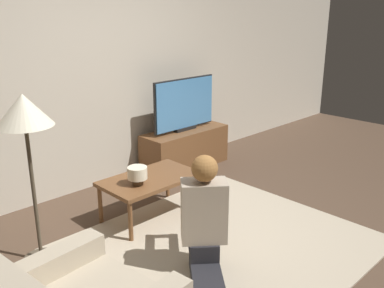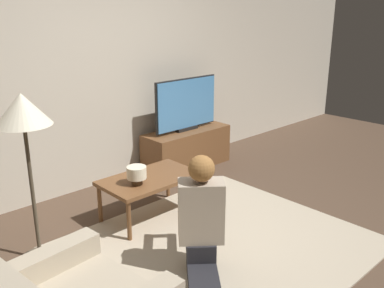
{
  "view_description": "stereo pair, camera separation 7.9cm",
  "coord_description": "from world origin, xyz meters",
  "px_view_note": "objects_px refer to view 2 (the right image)",
  "views": [
    {
      "loc": [
        -2.45,
        -2.13,
        1.96
      ],
      "look_at": [
        0.38,
        0.75,
        0.67
      ],
      "focal_mm": 40.0,
      "sensor_mm": 36.0,
      "label": 1
    },
    {
      "loc": [
        -2.39,
        -2.18,
        1.96
      ],
      "look_at": [
        0.38,
        0.75,
        0.67
      ],
      "focal_mm": 40.0,
      "sensor_mm": 36.0,
      "label": 2
    }
  ],
  "objects_px": {
    "table_lamp": "(137,174)",
    "floor_lamp": "(23,120)",
    "tv": "(186,104)",
    "coffee_table": "(150,181)",
    "person_kneeling": "(201,217)"
  },
  "relations": [
    {
      "from": "table_lamp",
      "to": "floor_lamp",
      "type": "bearing_deg",
      "value": 173.6
    },
    {
      "from": "floor_lamp",
      "to": "table_lamp",
      "type": "bearing_deg",
      "value": -6.4
    },
    {
      "from": "tv",
      "to": "coffee_table",
      "type": "distance_m",
      "value": 1.5
    },
    {
      "from": "person_kneeling",
      "to": "table_lamp",
      "type": "height_order",
      "value": "person_kneeling"
    },
    {
      "from": "coffee_table",
      "to": "table_lamp",
      "type": "relative_size",
      "value": 5.11
    },
    {
      "from": "floor_lamp",
      "to": "person_kneeling",
      "type": "distance_m",
      "value": 1.5
    },
    {
      "from": "tv",
      "to": "table_lamp",
      "type": "bearing_deg",
      "value": -148.87
    },
    {
      "from": "tv",
      "to": "floor_lamp",
      "type": "bearing_deg",
      "value": -162.32
    },
    {
      "from": "tv",
      "to": "table_lamp",
      "type": "height_order",
      "value": "tv"
    },
    {
      "from": "person_kneeling",
      "to": "table_lamp",
      "type": "xyz_separation_m",
      "value": [
        0.09,
        0.93,
        0.05
      ]
    },
    {
      "from": "tv",
      "to": "coffee_table",
      "type": "height_order",
      "value": "tv"
    },
    {
      "from": "floor_lamp",
      "to": "table_lamp",
      "type": "relative_size",
      "value": 7.61
    },
    {
      "from": "tv",
      "to": "table_lamp",
      "type": "distance_m",
      "value": 1.65
    },
    {
      "from": "coffee_table",
      "to": "tv",
      "type": "bearing_deg",
      "value": 33.18
    },
    {
      "from": "coffee_table",
      "to": "person_kneeling",
      "type": "xyz_separation_m",
      "value": [
        -0.28,
        -0.98,
        0.09
      ]
    }
  ]
}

